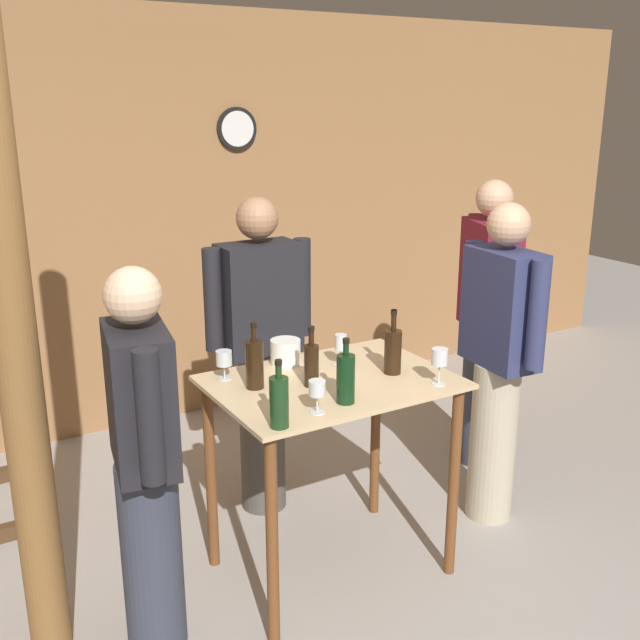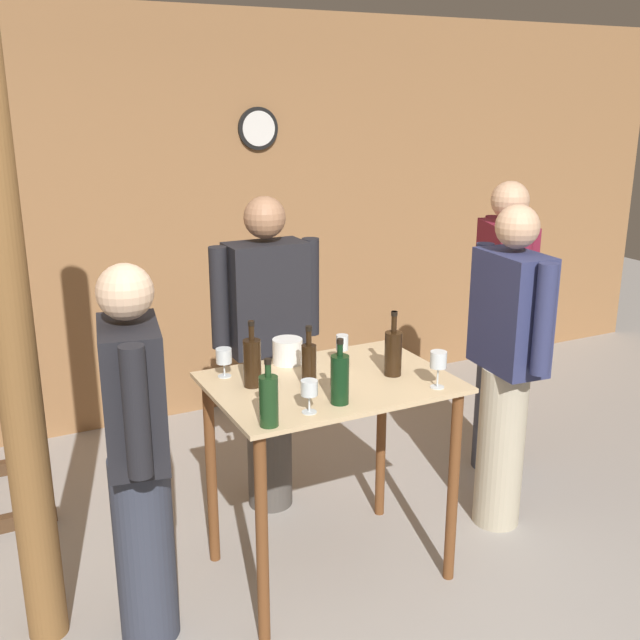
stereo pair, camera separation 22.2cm
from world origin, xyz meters
name	(u,v)px [view 2 (the right image)]	position (x,y,z in m)	size (l,w,h in m)	color
back_wall	(175,223)	(0.00, 2.63, 1.35)	(8.40, 0.08, 2.70)	#996B42
tasting_table	(330,420)	(0.08, 0.54, 0.77)	(1.05, 0.74, 0.96)	#D1B284
wooden_post	(11,325)	(-1.18, 0.67, 1.35)	(0.16, 0.16, 2.70)	brown
wine_bottle_far_left	(269,400)	(-0.35, 0.22, 1.06)	(0.07, 0.07, 0.27)	#193819
wine_bottle_left	(252,361)	(-0.25, 0.63, 1.07)	(0.08, 0.08, 0.29)	black
wine_bottle_center	(309,363)	(-0.03, 0.52, 1.06)	(0.06, 0.06, 0.27)	black
wine_bottle_right	(340,378)	(-0.01, 0.29, 1.07)	(0.08, 0.08, 0.28)	black
wine_bottle_far_right	(393,352)	(0.36, 0.47, 1.07)	(0.08, 0.08, 0.30)	black
wine_glass_near_left	(224,357)	(-0.32, 0.79, 1.05)	(0.07, 0.07, 0.13)	silver
wine_glass_near_center	(309,389)	(-0.16, 0.26, 1.06)	(0.07, 0.07, 0.14)	silver
wine_glass_near_right	(342,344)	(0.21, 0.67, 1.06)	(0.06, 0.06, 0.15)	silver
wine_glass_far_side	(438,361)	(0.45, 0.26, 1.08)	(0.07, 0.07, 0.16)	silver
ice_bucket	(288,351)	(0.00, 0.82, 1.02)	(0.14, 0.14, 0.12)	white
person_host	(267,350)	(0.06, 1.21, 0.89)	(0.59, 0.24, 1.69)	#4C4742
person_visitor_with_scarf	(137,453)	(-0.80, 0.47, 0.83)	(0.29, 0.58, 1.58)	#333847
person_visitor_bearded	(501,323)	(1.43, 1.01, 0.91)	(0.34, 0.56, 1.71)	#333847
person_visitor_near_door	(507,363)	(1.05, 0.51, 0.88)	(0.25, 0.59, 1.67)	#B7AD93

